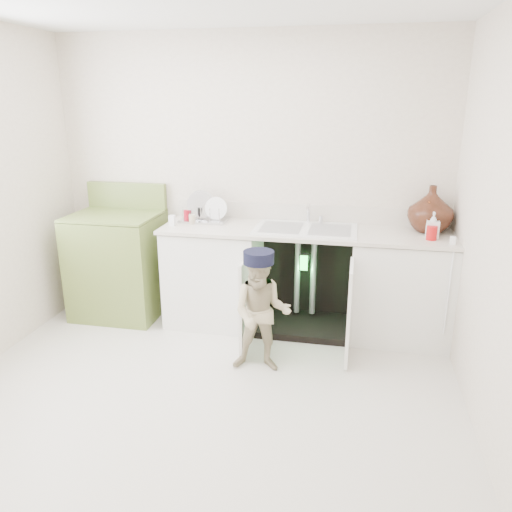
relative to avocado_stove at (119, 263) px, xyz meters
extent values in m
plane|color=beige|center=(1.17, -1.18, -0.49)|extent=(3.50, 3.50, 0.00)
cube|color=silver|center=(1.17, 0.32, 0.76)|extent=(3.50, 2.50, 0.02)
cube|color=silver|center=(1.17, -2.68, 0.76)|extent=(3.50, 2.50, 0.02)
cube|color=silver|center=(2.92, -1.18, 0.76)|extent=(2.50, 3.00, 0.02)
cube|color=white|center=(0.92, 0.02, -0.06)|extent=(0.80, 0.60, 0.86)
cube|color=white|center=(2.52, 0.02, -0.06)|extent=(0.80, 0.60, 0.86)
cube|color=black|center=(1.72, 0.29, -0.06)|extent=(0.80, 0.06, 0.86)
cube|color=black|center=(1.72, 0.02, -0.46)|extent=(0.80, 0.60, 0.06)
cylinder|color=gray|center=(1.65, 0.12, -0.04)|extent=(0.05, 0.05, 0.70)
cylinder|color=gray|center=(1.79, 0.12, -0.04)|extent=(0.05, 0.05, 0.70)
cylinder|color=gray|center=(1.72, 0.07, 0.13)|extent=(0.07, 0.18, 0.07)
cube|color=white|center=(1.32, -0.48, -0.09)|extent=(0.03, 0.40, 0.76)
cube|color=white|center=(2.12, -0.48, -0.09)|extent=(0.02, 0.40, 0.76)
cube|color=silver|center=(1.72, 0.02, 0.39)|extent=(2.44, 0.64, 0.03)
cube|color=silver|center=(1.72, 0.31, 0.48)|extent=(2.44, 0.02, 0.15)
cube|color=white|center=(1.72, 0.02, 0.40)|extent=(0.85, 0.55, 0.02)
cube|color=gray|center=(1.51, 0.02, 0.41)|extent=(0.34, 0.40, 0.01)
cube|color=gray|center=(1.92, 0.02, 0.41)|extent=(0.34, 0.40, 0.01)
cylinder|color=silver|center=(1.72, 0.24, 0.50)|extent=(0.03, 0.03, 0.17)
cylinder|color=silver|center=(1.72, 0.18, 0.57)|extent=(0.02, 0.14, 0.02)
cylinder|color=silver|center=(1.83, 0.24, 0.45)|extent=(0.04, 0.04, 0.06)
cylinder|color=white|center=(2.85, -0.29, 0.06)|extent=(0.01, 0.01, 0.70)
cube|color=white|center=(2.85, -0.20, 0.44)|extent=(0.04, 0.02, 0.06)
cube|color=silver|center=(0.80, 0.14, 0.42)|extent=(0.41, 0.27, 0.02)
cylinder|color=silver|center=(0.76, 0.16, 0.49)|extent=(0.26, 0.09, 0.25)
cylinder|color=white|center=(0.91, 0.14, 0.48)|extent=(0.20, 0.05, 0.20)
cylinder|color=silver|center=(0.63, 0.04, 0.49)|extent=(0.01, 0.01, 0.12)
cylinder|color=silver|center=(0.72, 0.04, 0.49)|extent=(0.01, 0.01, 0.12)
cylinder|color=silver|center=(0.80, 0.04, 0.49)|extent=(0.01, 0.01, 0.12)
cylinder|color=silver|center=(0.88, 0.04, 0.49)|extent=(0.01, 0.01, 0.12)
cylinder|color=silver|center=(0.96, 0.04, 0.49)|extent=(0.01, 0.01, 0.12)
imported|color=#493014|center=(2.72, 0.16, 0.60)|extent=(0.36, 0.36, 0.38)
imported|color=orange|center=(2.69, 0.12, 0.54)|extent=(0.10, 0.10, 0.26)
imported|color=white|center=(2.72, -0.04, 0.51)|extent=(0.09, 0.10, 0.21)
cylinder|color=red|center=(2.70, -0.10, 0.46)|extent=(0.08, 0.08, 0.11)
cylinder|color=#AE0E20|center=(0.65, 0.10, 0.46)|extent=(0.05, 0.05, 0.10)
cylinder|color=#BFAA8C|center=(0.73, 0.02, 0.45)|extent=(0.06, 0.06, 0.08)
cylinder|color=black|center=(0.76, 0.14, 0.47)|extent=(0.04, 0.04, 0.12)
cube|color=white|center=(0.58, -0.08, 0.45)|extent=(0.05, 0.05, 0.09)
cube|color=olive|center=(0.00, -0.01, -0.03)|extent=(0.77, 0.65, 0.93)
cube|color=olive|center=(0.00, -0.01, 0.45)|extent=(0.77, 0.65, 0.02)
cube|color=olive|center=(0.00, 0.28, 0.58)|extent=(0.77, 0.06, 0.24)
cylinder|color=black|center=(-0.19, -0.17, 0.45)|extent=(0.17, 0.17, 0.02)
cylinder|color=silver|center=(-0.19, -0.17, 0.46)|extent=(0.20, 0.20, 0.01)
cylinder|color=black|center=(-0.19, 0.15, 0.45)|extent=(0.17, 0.17, 0.02)
cylinder|color=silver|center=(-0.19, 0.15, 0.46)|extent=(0.20, 0.20, 0.01)
cylinder|color=black|center=(0.19, -0.17, 0.45)|extent=(0.17, 0.17, 0.02)
cylinder|color=silver|center=(0.19, -0.17, 0.46)|extent=(0.20, 0.20, 0.01)
cylinder|color=black|center=(0.19, 0.15, 0.45)|extent=(0.17, 0.17, 0.02)
cylinder|color=silver|center=(0.19, 0.15, 0.46)|extent=(0.20, 0.20, 0.01)
imported|color=#C0B08A|center=(1.49, -0.75, -0.04)|extent=(0.46, 0.38, 0.91)
cylinder|color=black|center=(1.49, -0.75, 0.38)|extent=(0.24, 0.24, 0.09)
cube|color=black|center=(1.48, -0.65, 0.35)|extent=(0.18, 0.10, 0.01)
cube|color=black|center=(1.75, -0.32, 0.23)|extent=(0.07, 0.01, 0.14)
cube|color=#26F23F|center=(1.75, -0.33, 0.23)|extent=(0.06, 0.00, 0.12)
camera|label=1|loc=(2.12, -4.02, 1.46)|focal=35.00mm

